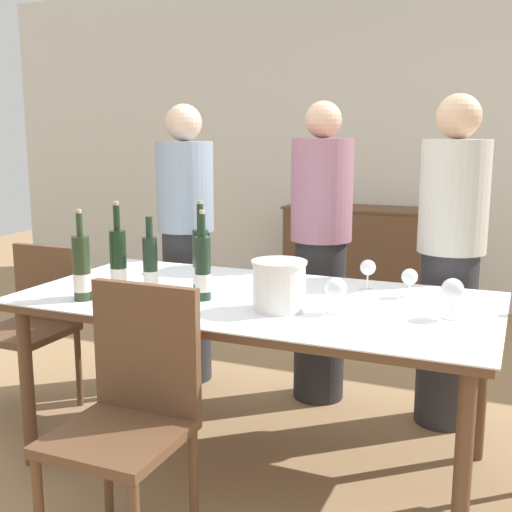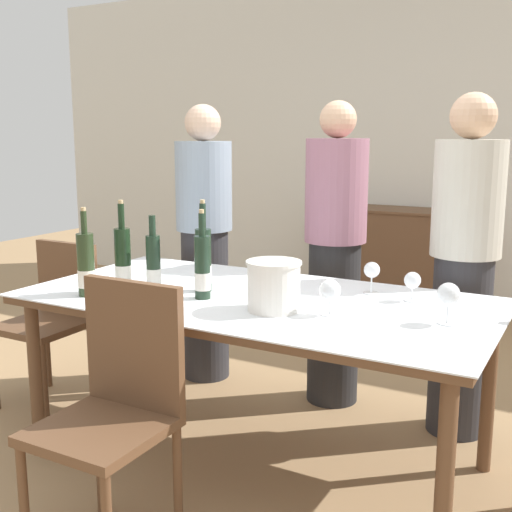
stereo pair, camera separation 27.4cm
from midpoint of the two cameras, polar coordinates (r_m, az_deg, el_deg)
The scene contains 19 objects.
ground_plane at distance 3.06m, azimuth 2.69°, elevation -17.76°, with size 12.00×12.00×0.00m, color #A37F56.
back_wall at distance 5.64m, azimuth 17.04°, elevation 9.69°, with size 8.00×0.10×2.80m.
sideboard_cabinet at distance 5.52m, azimuth 13.07°, elevation -0.28°, with size 1.18×0.46×0.86m.
dining_table at distance 2.79m, azimuth 2.82°, elevation -4.94°, with size 2.03×1.02×0.77m.
ice_bucket at distance 2.55m, azimuth 4.67°, elevation -2.57°, with size 0.22×0.22×0.20m.
wine_bottle_0 at distance 2.88m, azimuth -9.11°, elevation -0.46°, with size 0.07×0.07×0.41m.
wine_bottle_1 at distance 2.85m, azimuth -1.97°, elevation -0.47°, with size 0.07×0.07×0.41m.
wine_bottle_2 at distance 2.72m, azimuth -1.93°, elevation -1.14°, with size 0.07×0.07×0.38m.
wine_bottle_3 at distance 2.84m, azimuth -6.41°, elevation -0.80°, with size 0.06×0.06×0.35m.
wine_bottle_4 at distance 2.83m, azimuth -12.23°, elevation -0.91°, with size 0.08×0.08×0.39m.
wine_glass_0 at distance 2.51m, azimuth 9.70°, elevation -3.14°, with size 0.09×0.09×0.14m.
wine_glass_1 at distance 2.50m, azimuth 19.78°, elevation -3.35°, with size 0.09×0.09×0.16m.
wine_glass_2 at distance 2.80m, azimuth 16.49°, elevation -2.22°, with size 0.07×0.07×0.13m.
wine_glass_3 at distance 2.88m, azimuth 12.96°, elevation -1.38°, with size 0.07×0.07×0.14m.
chair_near_front at distance 2.33m, azimuth -8.97°, elevation -12.47°, with size 0.42×0.42×0.95m.
chair_left_end at distance 3.65m, azimuth -15.49°, elevation -4.72°, with size 0.42×0.42×0.87m.
person_host at distance 3.80m, azimuth -2.55°, elevation 1.02°, with size 0.33×0.33×1.63m.
person_guest_left at distance 3.49m, azimuth 9.27°, elevation -0.01°, with size 0.33×0.33×1.63m.
person_guest_right at distance 3.26m, azimuth 20.33°, elevation -1.05°, with size 0.33×0.33×1.65m.
Camera 2 is at (1.30, -2.36, 1.46)m, focal length 45.00 mm.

